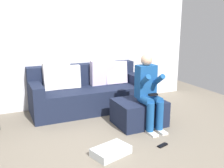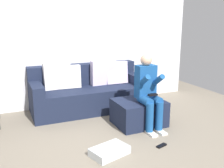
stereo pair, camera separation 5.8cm
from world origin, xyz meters
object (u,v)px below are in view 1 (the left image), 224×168
object	(u,v)px
storage_bin	(111,151)
remote_near_ottoman	(163,145)
ottoman	(139,112)
person_seated	(149,90)
couch_sectional	(88,91)

from	to	relation	value
storage_bin	remote_near_ottoman	xyz separation A→B (m)	(0.72, -0.07, -0.04)
ottoman	remote_near_ottoman	size ratio (longest dim) A/B	4.81
ottoman	person_seated	world-z (taller)	person_seated
ottoman	person_seated	bearing A→B (deg)	-70.31
person_seated	storage_bin	xyz separation A→B (m)	(-0.88, -0.55, -0.56)
storage_bin	couch_sectional	bearing A→B (deg)	80.24
ottoman	storage_bin	world-z (taller)	ottoman
storage_bin	remote_near_ottoman	size ratio (longest dim) A/B	2.91
couch_sectional	ottoman	xyz separation A→B (m)	(0.51, -1.04, -0.14)
person_seated	storage_bin	world-z (taller)	person_seated
couch_sectional	remote_near_ottoman	bearing A→B (deg)	-77.10
person_seated	ottoman	bearing A→B (deg)	109.69
couch_sectional	storage_bin	world-z (taller)	couch_sectional
couch_sectional	ottoman	size ratio (longest dim) A/B	2.73
storage_bin	ottoman	bearing A→B (deg)	41.71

